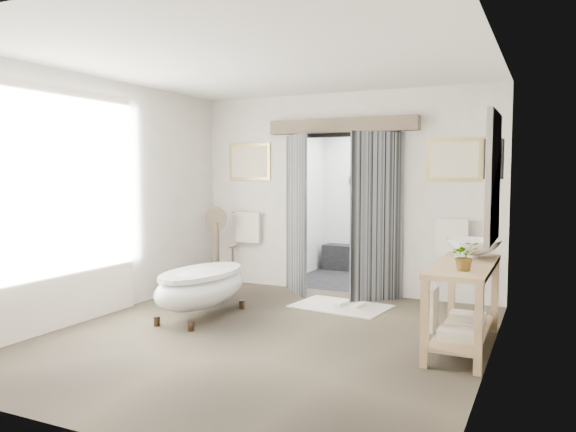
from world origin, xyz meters
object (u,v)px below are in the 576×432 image
object	(u,v)px
clawfoot_tub	(202,286)
vanity	(461,298)
rug	(341,306)
basin	(473,249)

from	to	relation	value
clawfoot_tub	vanity	xyz separation A→B (m)	(3.01, 0.09, 0.13)
vanity	rug	bearing A→B (deg)	146.04
rug	basin	distance (m)	2.08
vanity	basin	world-z (taller)	basin
rug	basin	xyz separation A→B (m)	(1.71, -0.70, 0.94)
rug	vanity	bearing A→B (deg)	-33.96
basin	rug	bearing A→B (deg)	156.39
rug	basin	world-z (taller)	basin
basin	clawfoot_tub	bearing A→B (deg)	-171.95
clawfoot_tub	basin	distance (m)	3.16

